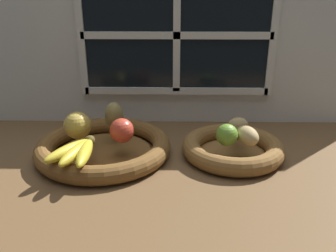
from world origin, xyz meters
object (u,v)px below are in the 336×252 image
(pear_brown, at_px, (114,116))
(potato_back, at_px, (238,126))
(apple_red_right, at_px, (122,131))
(potato_small, at_px, (247,136))
(apple_golden_left, at_px, (78,125))
(banana_bunch_front, at_px, (77,151))
(fruit_bowl_right, at_px, (232,148))
(fruit_bowl_left, at_px, (104,147))
(lime_near, at_px, (227,135))

(pear_brown, height_order, potato_back, pear_brown)
(apple_red_right, distance_m, potato_small, 0.35)
(pear_brown, bearing_deg, apple_golden_left, -144.95)
(apple_red_right, relative_size, pear_brown, 0.79)
(banana_bunch_front, distance_m, potato_small, 0.46)
(apple_red_right, bearing_deg, fruit_bowl_right, 3.99)
(potato_small, bearing_deg, potato_back, 98.97)
(fruit_bowl_right, height_order, banana_bunch_front, banana_bunch_front)
(banana_bunch_front, bearing_deg, apple_red_right, 43.34)
(fruit_bowl_left, distance_m, potato_small, 0.41)
(fruit_bowl_right, bearing_deg, pear_brown, 168.69)
(fruit_bowl_right, distance_m, potato_back, 0.07)
(fruit_bowl_right, height_order, pear_brown, pear_brown)
(apple_red_right, bearing_deg, potato_small, -1.55)
(fruit_bowl_left, relative_size, banana_bunch_front, 2.35)
(fruit_bowl_left, xyz_separation_m, potato_small, (0.40, -0.03, 0.05))
(apple_golden_left, bearing_deg, banana_bunch_front, -76.78)
(potato_back, bearing_deg, lime_near, -118.98)
(fruit_bowl_left, height_order, lime_near, lime_near)
(pear_brown, xyz_separation_m, banana_bunch_front, (-0.07, -0.19, -0.03))
(potato_small, height_order, lime_near, lime_near)
(apple_red_right, height_order, lime_near, apple_red_right)
(fruit_bowl_left, distance_m, apple_red_right, 0.09)
(potato_back, xyz_separation_m, lime_near, (-0.04, -0.08, 0.01))
(apple_red_right, bearing_deg, potato_back, 11.01)
(pear_brown, bearing_deg, apple_red_right, -68.54)
(potato_back, height_order, potato_small, potato_small)
(apple_golden_left, height_order, apple_red_right, apple_golden_left)
(fruit_bowl_right, distance_m, pear_brown, 0.36)
(fruit_bowl_left, bearing_deg, apple_golden_left, 176.82)
(apple_red_right, height_order, potato_small, apple_red_right)
(apple_golden_left, relative_size, potato_small, 0.93)
(potato_small, bearing_deg, fruit_bowl_right, 135.00)
(banana_bunch_front, height_order, lime_near, lime_near)
(apple_red_right, xyz_separation_m, pear_brown, (-0.04, 0.09, 0.01))
(fruit_bowl_right, height_order, apple_red_right, apple_red_right)
(banana_bunch_front, xyz_separation_m, lime_near, (0.39, 0.08, 0.01))
(fruit_bowl_right, relative_size, pear_brown, 3.38)
(fruit_bowl_left, height_order, potato_small, potato_small)
(apple_red_right, bearing_deg, apple_golden_left, 168.77)
(fruit_bowl_left, bearing_deg, lime_near, -6.22)
(fruit_bowl_left, relative_size, potato_back, 6.32)
(potato_small, bearing_deg, fruit_bowl_left, 175.58)
(fruit_bowl_right, xyz_separation_m, lime_near, (-0.03, -0.04, 0.06))
(fruit_bowl_right, relative_size, lime_near, 4.83)
(lime_near, bearing_deg, banana_bunch_front, -168.41)
(fruit_bowl_right, distance_m, potato_small, 0.07)
(apple_golden_left, relative_size, pear_brown, 0.90)
(fruit_bowl_right, relative_size, potato_back, 4.74)
(apple_red_right, height_order, potato_back, apple_red_right)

